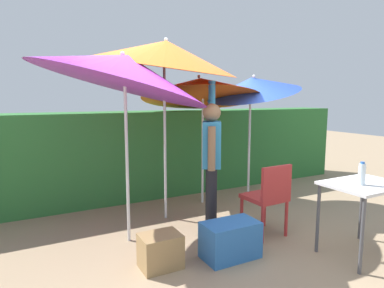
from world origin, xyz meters
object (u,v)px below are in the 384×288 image
(umbrella_yellow, at_px, (165,54))
(umbrella_rainbow, at_px, (124,71))
(umbrella_navy, at_px, (252,86))
(chair_plastic, at_px, (268,195))
(bottle_water, at_px, (362,174))
(folding_table, at_px, (364,192))
(person_vendor, at_px, (211,157))
(umbrella_orange, at_px, (201,88))
(crate_cardboard, at_px, (160,251))
(cooler_box, at_px, (230,240))

(umbrella_yellow, bearing_deg, umbrella_rainbow, -146.70)
(umbrella_navy, height_order, chair_plastic, umbrella_navy)
(umbrella_navy, xyz_separation_m, bottle_water, (-0.17, -2.04, -0.95))
(umbrella_yellow, relative_size, folding_table, 3.27)
(person_vendor, bearing_deg, umbrella_navy, 31.00)
(bottle_water, bearing_deg, person_vendor, 125.48)
(umbrella_rainbow, distance_m, bottle_water, 2.75)
(umbrella_orange, height_order, chair_plastic, umbrella_orange)
(umbrella_orange, distance_m, chair_plastic, 2.00)
(umbrella_rainbow, distance_m, folding_table, 2.89)
(umbrella_yellow, distance_m, crate_cardboard, 2.49)
(umbrella_rainbow, xyz_separation_m, bottle_water, (1.99, -1.56, -1.07))
(umbrella_orange, relative_size, umbrella_navy, 1.01)
(umbrella_rainbow, height_order, umbrella_navy, umbrella_rainbow)
(cooler_box, height_order, bottle_water, bottle_water)
(umbrella_orange, relative_size, crate_cardboard, 5.57)
(umbrella_yellow, relative_size, person_vendor, 1.39)
(umbrella_orange, xyz_separation_m, chair_plastic, (0.09, -1.52, -1.30))
(crate_cardboard, bearing_deg, folding_table, -20.35)
(crate_cardboard, bearing_deg, umbrella_rainbow, 96.20)
(umbrella_rainbow, relative_size, chair_plastic, 2.72)
(umbrella_rainbow, xyz_separation_m, person_vendor, (1.02, -0.20, -1.03))
(umbrella_yellow, relative_size, cooler_box, 4.46)
(chair_plastic, relative_size, cooler_box, 1.52)
(chair_plastic, distance_m, crate_cardboard, 1.48)
(umbrella_yellow, bearing_deg, folding_table, -55.08)
(umbrella_orange, height_order, cooler_box, umbrella_orange)
(cooler_box, xyz_separation_m, crate_cardboard, (-0.72, 0.15, -0.02))
(chair_plastic, distance_m, cooler_box, 0.82)
(bottle_water, bearing_deg, cooler_box, 152.29)
(umbrella_orange, height_order, bottle_water, umbrella_orange)
(person_vendor, distance_m, chair_plastic, 0.82)
(folding_table, xyz_separation_m, bottle_water, (-0.09, -0.03, 0.21))
(person_vendor, bearing_deg, folding_table, -51.35)
(umbrella_yellow, distance_m, folding_table, 2.88)
(person_vendor, bearing_deg, bottle_water, -54.52)
(umbrella_rainbow, height_order, person_vendor, umbrella_rainbow)
(cooler_box, height_order, folding_table, folding_table)
(umbrella_orange, bearing_deg, folding_table, -74.66)
(person_vendor, bearing_deg, umbrella_rainbow, 168.67)
(umbrella_orange, distance_m, bottle_water, 2.61)
(cooler_box, bearing_deg, umbrella_yellow, 94.74)
(person_vendor, xyz_separation_m, cooler_box, (-0.21, -0.74, -0.74))
(bottle_water, bearing_deg, crate_cardboard, 157.98)
(umbrella_navy, xyz_separation_m, cooler_box, (-1.34, -1.42, -1.65))
(person_vendor, height_order, bottle_water, person_vendor)
(umbrella_orange, xyz_separation_m, umbrella_navy, (0.72, -0.34, 0.04))
(umbrella_rainbow, distance_m, umbrella_yellow, 0.87)
(chair_plastic, height_order, crate_cardboard, chair_plastic)
(umbrella_navy, bearing_deg, umbrella_rainbow, -167.52)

